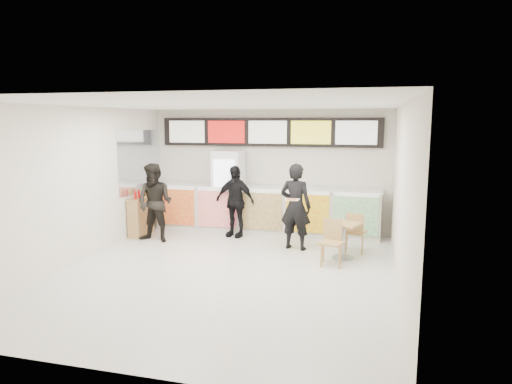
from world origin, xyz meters
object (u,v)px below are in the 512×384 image
(service_counter, at_px, (265,210))
(customer_left, at_px, (155,203))
(customer_mid, at_px, (235,201))
(customer_main, at_px, (296,207))
(condiment_ledge, at_px, (141,216))
(drinks_fridge, at_px, (229,191))
(cafe_table, at_px, (344,234))

(service_counter, bearing_deg, customer_left, -146.72)
(customer_mid, bearing_deg, customer_main, -13.48)
(customer_mid, distance_m, condiment_ledge, 2.30)
(drinks_fridge, distance_m, cafe_table, 3.46)
(drinks_fridge, relative_size, condiment_ledge, 1.84)
(service_counter, distance_m, drinks_fridge, 1.03)
(customer_mid, relative_size, condiment_ledge, 1.56)
(customer_main, bearing_deg, condiment_ledge, 5.38)
(customer_mid, bearing_deg, drinks_fridge, 131.99)
(service_counter, relative_size, drinks_fridge, 2.78)
(service_counter, height_order, customer_main, customer_main)
(cafe_table, height_order, condiment_ledge, condiment_ledge)
(cafe_table, bearing_deg, service_counter, 161.02)
(cafe_table, bearing_deg, drinks_fridge, 170.97)
(service_counter, height_order, cafe_table, service_counter)
(customer_main, height_order, customer_left, customer_main)
(service_counter, relative_size, customer_main, 3.01)
(service_counter, height_order, condiment_ledge, service_counter)
(customer_mid, relative_size, cafe_table, 1.11)
(drinks_fridge, xyz_separation_m, customer_mid, (0.33, -0.56, -0.15))
(customer_left, xyz_separation_m, cafe_table, (4.23, -0.27, -0.39))
(drinks_fridge, relative_size, customer_mid, 1.18)
(drinks_fridge, bearing_deg, customer_main, -33.79)
(service_counter, distance_m, customer_main, 1.63)
(cafe_table, bearing_deg, customer_left, -162.31)
(customer_left, bearing_deg, condiment_ledge, 148.72)
(service_counter, xyz_separation_m, customer_main, (0.97, -1.26, 0.35))
(customer_main, relative_size, customer_left, 1.04)
(service_counter, bearing_deg, drinks_fridge, 179.01)
(customer_main, xyz_separation_m, cafe_table, (1.05, -0.45, -0.42))
(service_counter, distance_m, customer_left, 2.66)
(drinks_fridge, height_order, customer_main, drinks_fridge)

